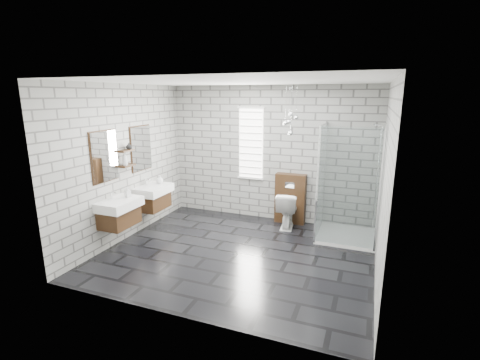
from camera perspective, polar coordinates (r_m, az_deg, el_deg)
The scene contains 20 objects.
floor at distance 5.80m, azimuth -0.43°, elevation -11.97°, with size 4.20×3.60×0.02m, color black.
ceiling at distance 5.23m, azimuth -0.49°, elevation 15.99°, with size 4.20×3.60×0.02m, color white.
wall_back at distance 7.03m, azimuth 4.95°, elevation 4.24°, with size 4.20×0.02×2.70m, color #9C9C97.
wall_front at distance 3.78m, azimuth -10.56°, elevation -4.29°, with size 4.20×0.02×2.70m, color #9C9C97.
wall_left at distance 6.41m, azimuth -18.31°, elevation 2.67°, with size 0.02×3.60×2.70m, color #9C9C97.
wall_right at distance 5.00m, azimuth 22.68°, elevation -0.69°, with size 0.02×3.60×2.70m, color #9C9C97.
vanity_left at distance 6.04m, azimuth -19.46°, elevation -3.89°, with size 0.47×0.70×1.57m.
vanity_right at distance 6.76m, azimuth -14.28°, elevation -1.68°, with size 0.47×0.70×1.57m.
shelf_lower at distance 6.33m, azimuth -18.01°, elevation 2.28°, with size 0.14×0.30×0.03m, color #3B2412.
shelf_upper at distance 6.29m, azimuth -18.19°, elevation 4.60°, with size 0.14×0.30×0.03m, color #3B2412.
window at distance 7.10m, azimuth 1.80°, elevation 6.00°, with size 0.56×0.05×1.48m.
cistern_panel at distance 7.01m, azimuth 8.26°, elevation -3.02°, with size 0.60×0.20×1.00m, color #3B2412.
flush_plate at distance 6.83m, azimuth 8.15°, elevation -0.85°, with size 0.18×0.01×0.12m, color silver.
shower_enclosure at distance 6.38m, azimuth 16.29°, elevation -5.12°, with size 1.00×1.00×2.03m.
pendant_cluster at distance 6.41m, azimuth 8.26°, elevation 9.50°, with size 0.26×0.22×0.90m.
toilet at distance 6.82m, azimuth 7.75°, elevation -4.81°, with size 0.39×0.68×0.70m, color white.
soap_bottle_a at distance 6.06m, azimuth -17.96°, elevation -1.91°, with size 0.08×0.08×0.18m, color #B2B2B2.
soap_bottle_b at distance 6.84m, azimuth -13.06°, elevation 0.11°, with size 0.13×0.13×0.17m, color #B2B2B2.
soap_bottle_c at distance 6.25m, azimuth -18.39°, elevation 3.33°, with size 0.09×0.09×0.23m, color #B2B2B2.
vase at distance 6.32m, azimuth -17.76°, elevation 5.33°, with size 0.11×0.11×0.11m, color #B2B2B2.
Camera 1 is at (1.91, -4.86, 2.50)m, focal length 26.00 mm.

